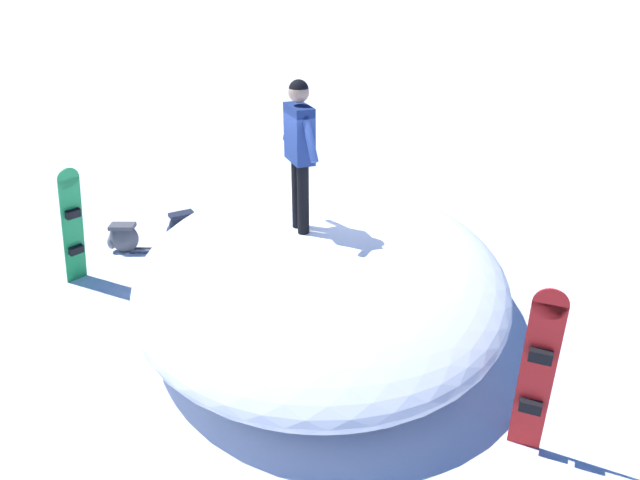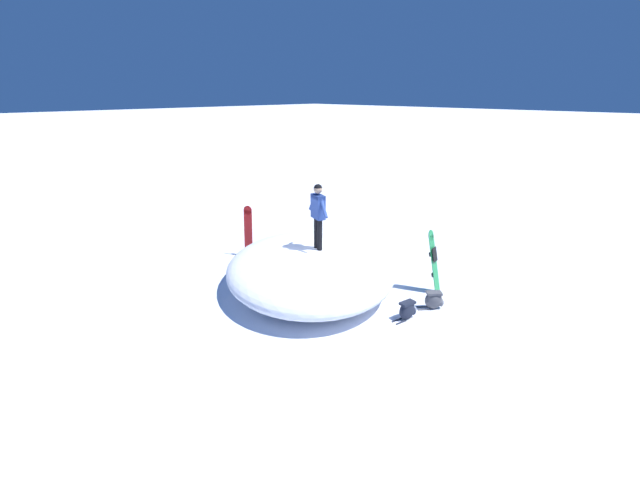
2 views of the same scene
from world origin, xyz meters
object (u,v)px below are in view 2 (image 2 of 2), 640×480
at_px(snowboarder_standing, 318,210).
at_px(snowboard_primary_upright, 434,261).
at_px(snowboard_secondary_upright, 248,231).
at_px(backpack_near, 407,310).
at_px(backpack_far, 434,300).

xyz_separation_m(snowboarder_standing, snowboard_primary_upright, (-1.90, 2.46, -1.29)).
height_order(snowboard_secondary_upright, backpack_near, snowboard_secondary_upright).
bearing_deg(backpack_near, snowboard_primary_upright, -167.19).
xyz_separation_m(snowboard_secondary_upright, backpack_near, (-0.09, 6.09, -0.65)).
bearing_deg(snowboard_secondary_upright, backpack_far, 99.03).
bearing_deg(backpack_near, snowboard_secondary_upright, -89.18).
bearing_deg(snowboarder_standing, snowboard_secondary_upright, -90.85).
distance_m(snowboarder_standing, backpack_far, 3.76).
relative_size(backpack_near, backpack_far, 1.12).
relative_size(snowboard_primary_upright, backpack_far, 2.75).
bearing_deg(snowboard_secondary_upright, snowboard_primary_upright, 108.08).
relative_size(snowboard_secondary_upright, backpack_near, 2.45).
bearing_deg(snowboard_primary_upright, backpack_near, 12.81).
bearing_deg(snowboard_primary_upright, backpack_far, 33.97).
bearing_deg(backpack_near, backpack_far, 168.92).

